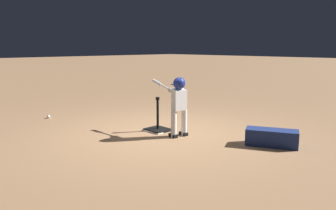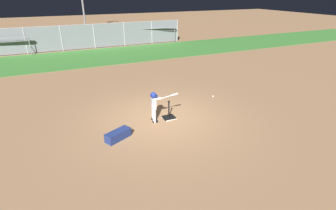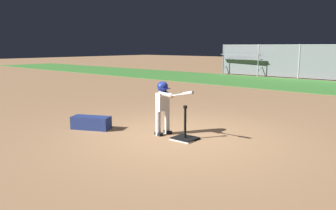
{
  "view_description": "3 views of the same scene",
  "coord_description": "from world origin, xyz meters",
  "px_view_note": "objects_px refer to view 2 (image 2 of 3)",
  "views": [
    {
      "loc": [
        -4.45,
        4.13,
        1.64
      ],
      "look_at": [
        -0.21,
        -0.02,
        0.58
      ],
      "focal_mm": 35.0,
      "sensor_mm": 36.0,
      "label": 1
    },
    {
      "loc": [
        -3.4,
        -7.93,
        4.31
      ],
      "look_at": [
        0.01,
        -0.4,
        0.66
      ],
      "focal_mm": 28.0,
      "sensor_mm": 36.0,
      "label": 2
    },
    {
      "loc": [
        3.92,
        -5.01,
        1.79
      ],
      "look_at": [
        -0.51,
        0.18,
        0.56
      ],
      "focal_mm": 35.0,
      "sensor_mm": 36.0,
      "label": 3
    }
  ],
  "objects_px": {
    "batting_tee": "(169,116)",
    "baseball": "(213,96)",
    "bleachers_far_right": "(153,34)",
    "batter_child": "(155,103)",
    "equipment_bag": "(118,135)",
    "bleachers_center": "(89,40)",
    "bleachers_right_center": "(13,44)"
  },
  "relations": [
    {
      "from": "batting_tee",
      "to": "bleachers_right_center",
      "type": "height_order",
      "value": "bleachers_right_center"
    },
    {
      "from": "bleachers_center",
      "to": "bleachers_far_right",
      "type": "relative_size",
      "value": 0.75
    },
    {
      "from": "bleachers_right_center",
      "to": "batter_child",
      "type": "bearing_deg",
      "value": -69.39
    },
    {
      "from": "batter_child",
      "to": "bleachers_right_center",
      "type": "xyz_separation_m",
      "value": [
        -5.43,
        14.42,
        -0.05
      ]
    },
    {
      "from": "bleachers_right_center",
      "to": "bleachers_center",
      "type": "height_order",
      "value": "bleachers_right_center"
    },
    {
      "from": "batting_tee",
      "to": "bleachers_right_center",
      "type": "distance_m",
      "value": 15.62
    },
    {
      "from": "baseball",
      "to": "bleachers_far_right",
      "type": "distance_m",
      "value": 14.03
    },
    {
      "from": "baseball",
      "to": "equipment_bag",
      "type": "relative_size",
      "value": 0.09
    },
    {
      "from": "batting_tee",
      "to": "bleachers_right_center",
      "type": "bearing_deg",
      "value": 112.5
    },
    {
      "from": "batting_tee",
      "to": "batter_child",
      "type": "xyz_separation_m",
      "value": [
        -0.55,
        -0.0,
        0.6
      ]
    },
    {
      "from": "equipment_bag",
      "to": "bleachers_center",
      "type": "bearing_deg",
      "value": 57.99
    },
    {
      "from": "baseball",
      "to": "bleachers_center",
      "type": "bearing_deg",
      "value": 102.59
    },
    {
      "from": "batting_tee",
      "to": "batter_child",
      "type": "height_order",
      "value": "batter_child"
    },
    {
      "from": "baseball",
      "to": "bleachers_far_right",
      "type": "xyz_separation_m",
      "value": [
        2.62,
        13.77,
        0.61
      ]
    },
    {
      "from": "bleachers_far_right",
      "to": "batter_child",
      "type": "bearing_deg",
      "value": -111.28
    },
    {
      "from": "batter_child",
      "to": "equipment_bag",
      "type": "height_order",
      "value": "batter_child"
    },
    {
      "from": "baseball",
      "to": "bleachers_right_center",
      "type": "xyz_separation_m",
      "value": [
        -8.58,
        13.38,
        0.61
      ]
    },
    {
      "from": "batter_child",
      "to": "bleachers_far_right",
      "type": "distance_m",
      "value": 15.9
    },
    {
      "from": "batting_tee",
      "to": "baseball",
      "type": "xyz_separation_m",
      "value": [
        2.61,
        1.04,
        -0.05
      ]
    },
    {
      "from": "bleachers_center",
      "to": "equipment_bag",
      "type": "bearing_deg",
      "value": -95.74
    },
    {
      "from": "batting_tee",
      "to": "equipment_bag",
      "type": "height_order",
      "value": "batting_tee"
    },
    {
      "from": "batting_tee",
      "to": "bleachers_center",
      "type": "relative_size",
      "value": 0.23
    },
    {
      "from": "baseball",
      "to": "equipment_bag",
      "type": "bearing_deg",
      "value": -159.67
    },
    {
      "from": "bleachers_center",
      "to": "bleachers_far_right",
      "type": "bearing_deg",
      "value": -1.11
    },
    {
      "from": "baseball",
      "to": "bleachers_far_right",
      "type": "height_order",
      "value": "bleachers_far_right"
    },
    {
      "from": "batter_child",
      "to": "bleachers_center",
      "type": "height_order",
      "value": "batter_child"
    },
    {
      "from": "batting_tee",
      "to": "bleachers_right_center",
      "type": "xyz_separation_m",
      "value": [
        -5.97,
        14.42,
        0.56
      ]
    },
    {
      "from": "batter_child",
      "to": "equipment_bag",
      "type": "bearing_deg",
      "value": -155.63
    },
    {
      "from": "batting_tee",
      "to": "bleachers_right_center",
      "type": "relative_size",
      "value": 0.24
    },
    {
      "from": "baseball",
      "to": "equipment_bag",
      "type": "xyz_separation_m",
      "value": [
        -4.67,
        -1.73,
        0.1
      ]
    },
    {
      "from": "batting_tee",
      "to": "baseball",
      "type": "height_order",
      "value": "batting_tee"
    },
    {
      "from": "batting_tee",
      "to": "bleachers_center",
      "type": "distance_m",
      "value": 14.94
    }
  ]
}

